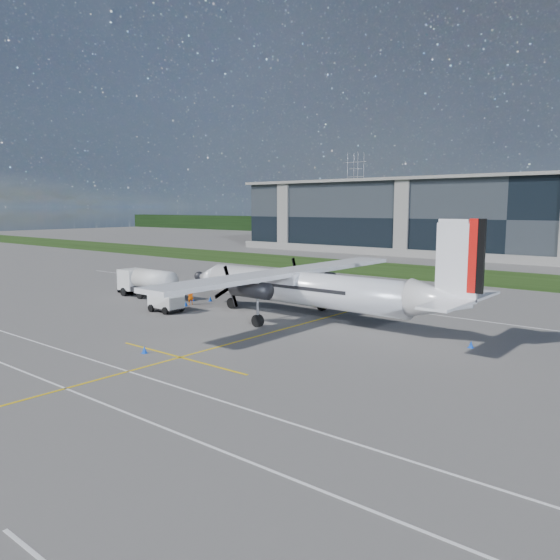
{
  "coord_description": "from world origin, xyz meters",
  "views": [
    {
      "loc": [
        29.99,
        -28.59,
        9.74
      ],
      "look_at": [
        -0.25,
        8.23,
        3.35
      ],
      "focal_mm": 35.0,
      "sensor_mm": 36.0,
      "label": 1
    }
  ],
  "objects_px": {
    "pylon_west": "(355,193)",
    "safety_cone_stbdwing": "(378,294)",
    "safety_cone_nose_stbd": "(210,299)",
    "ground_crew_person": "(191,294)",
    "safety_cone_tail": "(471,344)",
    "safety_cone_fwd": "(193,299)",
    "fuel_tanker_truck": "(145,283)",
    "safety_cone_portwing": "(144,350)",
    "turboprop_aircraft": "(312,270)",
    "safety_cone_nose_port": "(186,304)",
    "baggage_tug": "(166,301)"
  },
  "relations": [
    {
      "from": "fuel_tanker_truck",
      "to": "safety_cone_portwing",
      "type": "xyz_separation_m",
      "value": [
        19.13,
        -14.34,
        -1.3
      ]
    },
    {
      "from": "turboprop_aircraft",
      "to": "fuel_tanker_truck",
      "type": "bearing_deg",
      "value": -177.08
    },
    {
      "from": "ground_crew_person",
      "to": "safety_cone_nose_stbd",
      "type": "distance_m",
      "value": 2.73
    },
    {
      "from": "pylon_west",
      "to": "safety_cone_portwing",
      "type": "relative_size",
      "value": 60.0
    },
    {
      "from": "fuel_tanker_truck",
      "to": "safety_cone_fwd",
      "type": "distance_m",
      "value": 6.41
    },
    {
      "from": "safety_cone_nose_stbd",
      "to": "pylon_west",
      "type": "bearing_deg",
      "value": 116.2
    },
    {
      "from": "ground_crew_person",
      "to": "safety_cone_portwing",
      "type": "bearing_deg",
      "value": -129.3
    },
    {
      "from": "safety_cone_stbdwing",
      "to": "safety_cone_nose_stbd",
      "type": "height_order",
      "value": "same"
    },
    {
      "from": "fuel_tanker_truck",
      "to": "safety_cone_tail",
      "type": "bearing_deg",
      "value": 1.57
    },
    {
      "from": "safety_cone_portwing",
      "to": "safety_cone_fwd",
      "type": "relative_size",
      "value": 1.0
    },
    {
      "from": "turboprop_aircraft",
      "to": "safety_cone_stbdwing",
      "type": "distance_m",
      "value": 16.0
    },
    {
      "from": "baggage_tug",
      "to": "safety_cone_portwing",
      "type": "relative_size",
      "value": 6.88
    },
    {
      "from": "fuel_tanker_truck",
      "to": "baggage_tug",
      "type": "bearing_deg",
      "value": -24.98
    },
    {
      "from": "safety_cone_tail",
      "to": "safety_cone_portwing",
      "type": "height_order",
      "value": "same"
    },
    {
      "from": "safety_cone_tail",
      "to": "safety_cone_nose_stbd",
      "type": "xyz_separation_m",
      "value": [
        -27.93,
        1.59,
        0.0
      ]
    },
    {
      "from": "safety_cone_stbdwing",
      "to": "safety_cone_fwd",
      "type": "height_order",
      "value": "same"
    },
    {
      "from": "fuel_tanker_truck",
      "to": "safety_cone_nose_port",
      "type": "xyz_separation_m",
      "value": [
        7.84,
        -0.94,
        -1.3
      ]
    },
    {
      "from": "ground_crew_person",
      "to": "safety_cone_tail",
      "type": "distance_m",
      "value": 28.02
    },
    {
      "from": "safety_cone_stbdwing",
      "to": "safety_cone_nose_stbd",
      "type": "relative_size",
      "value": 1.0
    },
    {
      "from": "pylon_west",
      "to": "safety_cone_stbdwing",
      "type": "bearing_deg",
      "value": -57.35
    },
    {
      "from": "turboprop_aircraft",
      "to": "safety_cone_portwing",
      "type": "bearing_deg",
      "value": -99.63
    },
    {
      "from": "fuel_tanker_truck",
      "to": "safety_cone_nose_port",
      "type": "bearing_deg",
      "value": -6.86
    },
    {
      "from": "fuel_tanker_truck",
      "to": "safety_cone_fwd",
      "type": "xyz_separation_m",
      "value": [
        6.11,
        1.46,
        -1.3
      ]
    },
    {
      "from": "fuel_tanker_truck",
      "to": "safety_cone_portwing",
      "type": "bearing_deg",
      "value": -36.87
    },
    {
      "from": "pylon_west",
      "to": "turboprop_aircraft",
      "type": "distance_m",
      "value": 164.3
    },
    {
      "from": "turboprop_aircraft",
      "to": "safety_cone_fwd",
      "type": "height_order",
      "value": "turboprop_aircraft"
    },
    {
      "from": "pylon_west",
      "to": "safety_cone_stbdwing",
      "type": "height_order",
      "value": "pylon_west"
    },
    {
      "from": "safety_cone_stbdwing",
      "to": "safety_cone_portwing",
      "type": "xyz_separation_m",
      "value": [
        -0.45,
        -30.73,
        0.0
      ]
    },
    {
      "from": "turboprop_aircraft",
      "to": "safety_cone_nose_port",
      "type": "bearing_deg",
      "value": -171.6
    },
    {
      "from": "baggage_tug",
      "to": "safety_cone_portwing",
      "type": "distance_m",
      "value": 14.79
    },
    {
      "from": "baggage_tug",
      "to": "safety_cone_stbdwing",
      "type": "bearing_deg",
      "value": 61.68
    },
    {
      "from": "safety_cone_fwd",
      "to": "baggage_tug",
      "type": "bearing_deg",
      "value": -65.55
    },
    {
      "from": "safety_cone_fwd",
      "to": "pylon_west",
      "type": "bearing_deg",
      "value": 115.52
    },
    {
      "from": "fuel_tanker_truck",
      "to": "safety_cone_stbdwing",
      "type": "distance_m",
      "value": 25.56
    },
    {
      "from": "baggage_tug",
      "to": "safety_cone_nose_stbd",
      "type": "height_order",
      "value": "baggage_tug"
    },
    {
      "from": "pylon_west",
      "to": "turboprop_aircraft",
      "type": "height_order",
      "value": "pylon_west"
    },
    {
      "from": "turboprop_aircraft",
      "to": "safety_cone_stbdwing",
      "type": "height_order",
      "value": "turboprop_aircraft"
    },
    {
      "from": "turboprop_aircraft",
      "to": "fuel_tanker_truck",
      "type": "distance_m",
      "value": 21.98
    },
    {
      "from": "ground_crew_person",
      "to": "safety_cone_tail",
      "type": "bearing_deg",
      "value": -76.21
    },
    {
      "from": "safety_cone_nose_port",
      "to": "safety_cone_portwing",
      "type": "bearing_deg",
      "value": -49.89
    },
    {
      "from": "turboprop_aircraft",
      "to": "pylon_west",
      "type": "bearing_deg",
      "value": 120.41
    },
    {
      "from": "safety_cone_stbdwing",
      "to": "safety_cone_nose_port",
      "type": "height_order",
      "value": "same"
    },
    {
      "from": "safety_cone_stbdwing",
      "to": "baggage_tug",
      "type": "bearing_deg",
      "value": -118.32
    },
    {
      "from": "baggage_tug",
      "to": "safety_cone_tail",
      "type": "bearing_deg",
      "value": 10.46
    },
    {
      "from": "turboprop_aircraft",
      "to": "ground_crew_person",
      "type": "bearing_deg",
      "value": -175.39
    },
    {
      "from": "ground_crew_person",
      "to": "safety_cone_fwd",
      "type": "bearing_deg",
      "value": 55.79
    },
    {
      "from": "fuel_tanker_truck",
      "to": "safety_cone_fwd",
      "type": "relative_size",
      "value": 16.5
    },
    {
      "from": "turboprop_aircraft",
      "to": "safety_cone_nose_stbd",
      "type": "height_order",
      "value": "turboprop_aircraft"
    },
    {
      "from": "safety_cone_tail",
      "to": "safety_cone_nose_stbd",
      "type": "distance_m",
      "value": 27.97
    },
    {
      "from": "baggage_tug",
      "to": "safety_cone_fwd",
      "type": "height_order",
      "value": "baggage_tug"
    }
  ]
}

